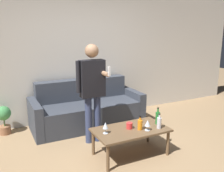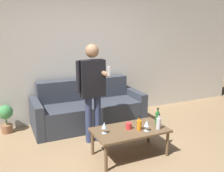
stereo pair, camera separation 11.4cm
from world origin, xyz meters
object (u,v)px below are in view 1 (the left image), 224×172
bottle_orange (159,123)px  person_standing_front (92,86)px  couch (87,109)px  coffee_table (131,132)px

bottle_orange → person_standing_front: (-0.70, 0.81, 0.45)m
bottle_orange → person_standing_front: size_ratio=0.14×
couch → coffee_table: couch is taller
coffee_table → person_standing_front: bearing=116.2°
coffee_table → person_standing_front: person_standing_front is taller
couch → coffee_table: bearing=-84.1°
coffee_table → couch: bearing=95.9°
couch → person_standing_front: bearing=-103.5°
bottle_orange → person_standing_front: person_standing_front is taller
coffee_table → bottle_orange: size_ratio=4.82×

